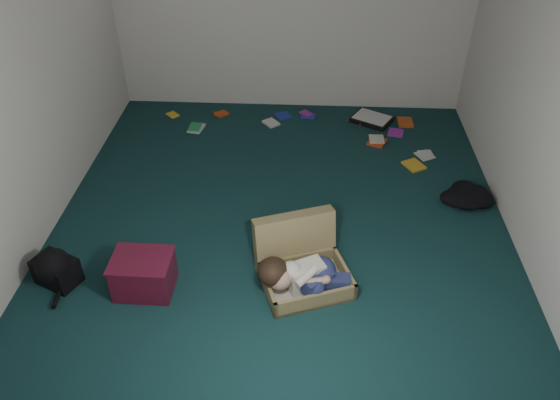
{
  "coord_description": "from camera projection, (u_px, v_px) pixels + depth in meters",
  "views": [
    {
      "loc": [
        0.2,
        -3.78,
        3.11
      ],
      "look_at": [
        0.0,
        -0.15,
        0.35
      ],
      "focal_mm": 35.0,
      "sensor_mm": 36.0,
      "label": 1
    }
  ],
  "objects": [
    {
      "name": "floor",
      "position": [
        281.0,
        221.0,
        4.89
      ],
      "size": [
        4.5,
        4.5,
        0.0
      ],
      "primitive_type": "plane",
      "color": "#123233",
      "rests_on": "ground"
    },
    {
      "name": "clothing_pile",
      "position": [
        464.0,
        194.0,
        5.11
      ],
      "size": [
        0.5,
        0.46,
        0.13
      ],
      "primitive_type": null,
      "rotation": [
        0.0,
        0.0,
        -0.41
      ],
      "color": "black",
      "rests_on": "floor"
    },
    {
      "name": "wall_front",
      "position": [
        253.0,
        320.0,
        2.32
      ],
      "size": [
        4.5,
        0.0,
        4.5
      ],
      "primitive_type": "plane",
      "rotation": [
        -1.57,
        0.0,
        0.0
      ],
      "color": "white",
      "rests_on": "ground"
    },
    {
      "name": "wall_left",
      "position": [
        22.0,
        81.0,
        4.19
      ],
      "size": [
        0.0,
        4.5,
        4.5
      ],
      "primitive_type": "plane",
      "rotation": [
        1.57,
        0.0,
        1.57
      ],
      "color": "white",
      "rests_on": "ground"
    },
    {
      "name": "paper_tray",
      "position": [
        372.0,
        119.0,
        6.33
      ],
      "size": [
        0.54,
        0.5,
        0.06
      ],
      "rotation": [
        0.0,
        0.0,
        -0.52
      ],
      "color": "black",
      "rests_on": "floor"
    },
    {
      "name": "suitcase",
      "position": [
        301.0,
        263.0,
        4.25
      ],
      "size": [
        0.83,
        0.82,
        0.48
      ],
      "rotation": [
        0.0,
        0.0,
        0.35
      ],
      "color": "#8F7E4E",
      "rests_on": "floor"
    },
    {
      "name": "wall_right",
      "position": [
        552.0,
        94.0,
        4.02
      ],
      "size": [
        0.0,
        4.5,
        4.5
      ],
      "primitive_type": "plane",
      "rotation": [
        1.57,
        0.0,
        -1.57
      ],
      "color": "white",
      "rests_on": "ground"
    },
    {
      "name": "person",
      "position": [
        303.0,
        275.0,
        4.09
      ],
      "size": [
        0.73,
        0.37,
        0.3
      ],
      "rotation": [
        0.0,
        0.0,
        0.35
      ],
      "color": "white",
      "rests_on": "suitcase"
    },
    {
      "name": "backpack",
      "position": [
        56.0,
        270.0,
        4.22
      ],
      "size": [
        0.5,
        0.46,
        0.24
      ],
      "primitive_type": null,
      "rotation": [
        0.0,
        0.0,
        -0.43
      ],
      "color": "black",
      "rests_on": "floor"
    },
    {
      "name": "book_scatter",
      "position": [
        321.0,
        128.0,
        6.21
      ],
      "size": [
        3.02,
        1.21,
        0.02
      ],
      "color": "gold",
      "rests_on": "floor"
    },
    {
      "name": "maroon_bin",
      "position": [
        144.0,
        274.0,
        4.14
      ],
      "size": [
        0.46,
        0.36,
        0.31
      ],
      "rotation": [
        0.0,
        0.0,
        -0.02
      ],
      "color": "#551127",
      "rests_on": "floor"
    }
  ]
}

